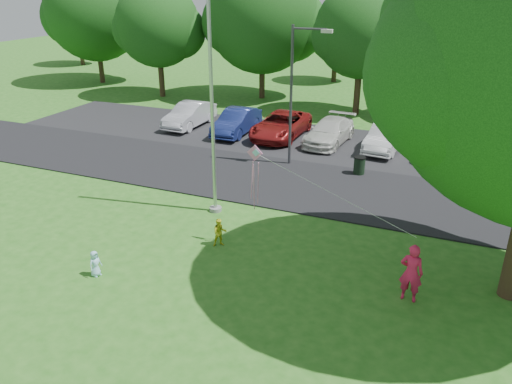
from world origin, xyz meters
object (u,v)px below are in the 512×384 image
at_px(child_yellow, 220,233).
at_px(child_blue, 95,264).
at_px(woman, 411,273).
at_px(kite, 258,167).
at_px(street_lamp, 297,84).
at_px(flagpole, 212,111).
at_px(trash_can, 359,166).

relative_size(child_yellow, child_blue, 1.18).
distance_m(woman, kite, 5.87).
distance_m(child_yellow, kite, 2.81).
bearing_deg(child_blue, kite, -35.11).
relative_size(street_lamp, kite, 1.19).
distance_m(flagpole, child_yellow, 4.66).
height_order(woman, kite, kite).
bearing_deg(flagpole, child_yellow, -60.01).
xyz_separation_m(flagpole, kite, (2.70, -2.00, -1.18)).
xyz_separation_m(child_yellow, child_blue, (-2.79, -3.28, -0.08)).
distance_m(street_lamp, child_yellow, 9.66).
xyz_separation_m(woman, kite, (-5.34, 1.29, 2.07)).
bearing_deg(street_lamp, child_blue, -105.14).
relative_size(street_lamp, trash_can, 7.50).
bearing_deg(flagpole, street_lamp, 79.16).
bearing_deg(woman, kite, -9.89).
bearing_deg(child_blue, flagpole, -1.29).
height_order(flagpole, street_lamp, flagpole).
height_order(trash_can, child_blue, trash_can).
xyz_separation_m(flagpole, street_lamp, (1.23, 6.45, -0.06)).
bearing_deg(child_yellow, woman, -42.89).
bearing_deg(trash_can, child_yellow, -109.41).
bearing_deg(street_lamp, woman, -58.34).
height_order(trash_can, kite, kite).
xyz_separation_m(trash_can, kite, (-1.86, -8.32, 2.53)).
distance_m(street_lamp, trash_can, 4.94).
xyz_separation_m(flagpole, trash_can, (4.57, 6.32, -3.71)).
bearing_deg(child_yellow, flagpole, 83.81).
height_order(flagpole, kite, flagpole).
height_order(flagpole, child_yellow, flagpole).
xyz_separation_m(woman, child_yellow, (-6.59, 0.78, -0.40)).
height_order(street_lamp, child_blue, street_lamp).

